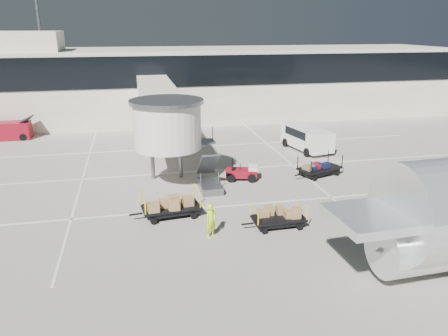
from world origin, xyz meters
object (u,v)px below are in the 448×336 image
Objects in this scene: belt_loader at (7,131)px; minivan at (306,136)px; box_cart_far at (174,206)px; ground_worker at (211,221)px; baggage_tug at (242,172)px; box_cart_near at (280,218)px; suitcase_cart at (319,169)px.

minivan is at bearing -19.14° from belt_loader.
belt_loader reaches higher than box_cart_far.
belt_loader is at bearing 89.04° from ground_worker.
box_cart_near is at bearing -75.49° from baggage_tug.
box_cart_near is at bearing -27.70° from ground_worker.
box_cart_far is at bearing -175.61° from suitcase_cart.
box_cart_near is (-5.66, -7.58, 0.02)m from suitcase_cart.
box_cart_far reaches higher than suitcase_cart.
baggage_tug is 0.53× the size of belt_loader.
baggage_tug is at bearing 88.98° from box_cart_near.
baggage_tug reaches higher than box_cart_near.
ground_worker is (-3.90, -0.39, 0.38)m from box_cart_near.
minivan is (7.44, 6.50, 0.68)m from baggage_tug.
belt_loader is at bearing 127.63° from suitcase_cart.
minivan reaches higher than baggage_tug.
ground_worker is at bearing -57.03° from belt_loader.
box_cart_far reaches higher than baggage_tug.
ground_worker is at bearing -69.56° from box_cart_far.
suitcase_cart is 12.45m from ground_worker.
suitcase_cart is 2.13× the size of ground_worker.
suitcase_cart is at bearing 6.38° from ground_worker.
suitcase_cart is 29.97m from belt_loader.
belt_loader is at bearing 149.65° from minivan.
suitcase_cart is 9.46m from box_cart_near.
suitcase_cart is at bearing 16.95° from box_cart_far.
box_cart_far reaches higher than box_cart_near.
minivan reaches higher than suitcase_cart.
suitcase_cart is at bearing -32.71° from belt_loader.
belt_loader is (-26.79, 9.54, -0.37)m from minivan.
belt_loader reaches higher than box_cart_near.
belt_loader is (-25.09, 16.39, 0.31)m from suitcase_cart.
ground_worker is 28.90m from belt_loader.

